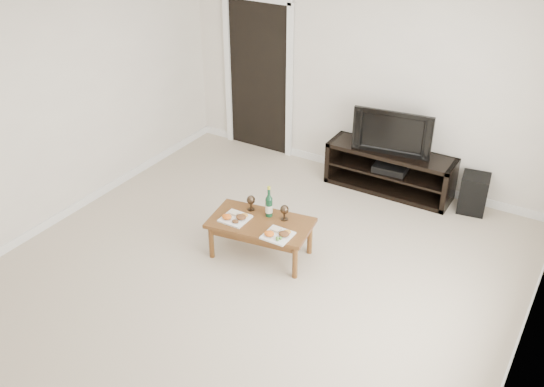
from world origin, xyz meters
The scene contains 14 objects.
floor centered at (0.00, 0.00, 0.00)m, with size 5.50×5.50×0.00m, color #C3B19D.
back_wall centered at (0.00, 2.77, 1.30)m, with size 5.00×0.04×2.60m, color beige.
ceiling centered at (0.00, 0.00, 2.62)m, with size 5.00×5.50×0.04m, color white.
doorway centered at (-1.55, 2.73, 1.02)m, with size 0.90×0.02×2.05m, color black.
media_console centered at (0.50, 2.50, 0.28)m, with size 1.57×0.45×0.55m, color black.
television centered at (0.50, 2.50, 0.82)m, with size 0.95×0.12×0.55m, color black.
av_receiver centered at (0.52, 2.48, 0.33)m, with size 0.40×0.30×0.08m, color black.
subwoofer centered at (1.53, 2.55, 0.23)m, with size 0.31×0.31×0.46m, color black.
coffee_table centered at (-0.13, 0.50, 0.21)m, with size 1.05×0.57×0.42m, color brown.
plate_left centered at (-0.38, 0.40, 0.45)m, with size 0.27×0.27×0.07m, color white.
plate_right centered at (0.15, 0.36, 0.45)m, with size 0.27×0.27×0.07m, color white.
wine_bottle centered at (-0.12, 0.64, 0.59)m, with size 0.07×0.07×0.35m, color #0E361F.
goblet_left centered at (-0.34, 0.65, 0.51)m, with size 0.09×0.09×0.17m, color #3C2E21, non-canonical shape.
goblet_right centered at (0.06, 0.66, 0.51)m, with size 0.09×0.09×0.17m, color #3C2E21, non-canonical shape.
Camera 1 is at (2.66, -3.92, 3.80)m, focal length 40.00 mm.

